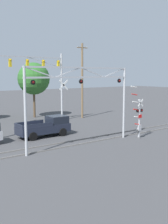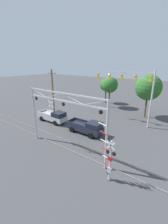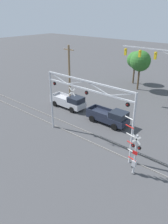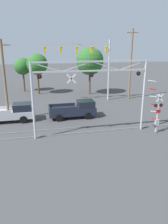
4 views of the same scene
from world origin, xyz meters
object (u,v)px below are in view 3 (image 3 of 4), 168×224
at_px(crossing_gantry, 86,100).
at_px(pickup_truck_lead, 110,117).
at_px(crossing_signal_mast, 134,155).
at_px(background_tree_beyond_span, 135,60).
at_px(background_tree_far_right_verge, 140,61).
at_px(utility_pole_left, 69,76).
at_px(pickup_truck_following, 69,102).

xyz_separation_m(crossing_gantry, pickup_truck_lead, (-0.56, 5.13, -3.89)).
relative_size(crossing_signal_mast, pickup_truck_lead, 0.96).
bearing_deg(background_tree_beyond_span, background_tree_far_right_verge, -49.17).
bearing_deg(crossing_signal_mast, utility_pole_left, 153.72).
relative_size(pickup_truck_lead, background_tree_far_right_verge, 0.79).
distance_m(crossing_signal_mast, pickup_truck_lead, 9.25).
bearing_deg(background_tree_far_right_verge, background_tree_beyond_span, 130.83).
bearing_deg(pickup_truck_following, background_tree_beyond_span, 86.53).
relative_size(crossing_gantry, crossing_signal_mast, 2.07).
xyz_separation_m(utility_pole_left, background_tree_beyond_span, (1.29, 16.28, -0.03)).
height_order(pickup_truck_lead, background_tree_beyond_span, background_tree_beyond_span).
bearing_deg(pickup_truck_following, crossing_gantry, -34.95).
bearing_deg(crossing_gantry, background_tree_beyond_span, 106.94).
xyz_separation_m(pickup_truck_lead, background_tree_far_right_verge, (-3.70, 14.17, 4.09)).
height_order(pickup_truck_following, utility_pole_left, utility_pole_left).
bearing_deg(background_tree_far_right_verge, pickup_truck_following, -104.21).
xyz_separation_m(crossing_signal_mast, background_tree_beyond_span, (-12.94, 23.31, 2.59)).
height_order(crossing_gantry, pickup_truck_following, crossing_gantry).
xyz_separation_m(pickup_truck_lead, background_tree_beyond_span, (-6.19, 17.05, 3.53)).
distance_m(utility_pole_left, background_tree_far_right_verge, 13.93).
xyz_separation_m(crossing_gantry, background_tree_beyond_span, (-6.76, 22.19, -0.36)).
bearing_deg(background_tree_far_right_verge, utility_pole_left, -105.79).
bearing_deg(pickup_truck_following, pickup_truck_lead, -2.38).
distance_m(crossing_gantry, utility_pole_left, 9.99).
bearing_deg(crossing_gantry, crossing_signal_mast, -10.31).
height_order(pickup_truck_following, background_tree_far_right_verge, background_tree_far_right_verge).
height_order(utility_pole_left, background_tree_far_right_verge, utility_pole_left).
bearing_deg(utility_pole_left, crossing_gantry, -36.25).
distance_m(crossing_gantry, background_tree_far_right_verge, 19.77).
height_order(pickup_truck_lead, utility_pole_left, utility_pole_left).
height_order(utility_pole_left, background_tree_beyond_span, utility_pole_left).
bearing_deg(pickup_truck_following, utility_pole_left, 120.45).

